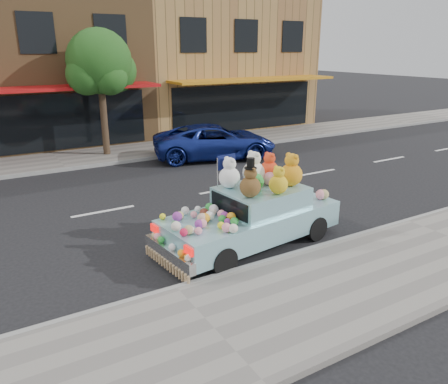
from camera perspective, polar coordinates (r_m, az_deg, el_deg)
ground at (r=12.92m, az=-15.48°, el=-2.48°), size 120.00×120.00×0.00m
near_sidewalk at (r=7.46m, az=-1.25°, el=-17.72°), size 60.00×3.00×0.12m
far_sidewalk at (r=19.02m, az=-20.80°, el=3.82°), size 60.00×3.00×0.12m
near_kerb at (r=8.59m, az=-6.27°, el=-12.50°), size 60.00×0.12×0.13m
far_kerb at (r=17.58m, az=-19.90°, el=2.81°), size 60.00×0.12×0.13m
storefront_mid at (r=23.94m, az=-24.27°, el=14.90°), size 10.00×9.80×7.30m
storefront_right at (r=27.05m, az=-1.96°, el=16.66°), size 10.00×9.80×7.30m
street_tree at (r=19.00m, az=-15.90°, el=15.42°), size 3.00×2.70×5.22m
car_blue at (r=18.37m, az=-1.22°, el=6.61°), size 5.56×3.75×1.41m
art_car at (r=10.22m, az=3.78°, el=-2.56°), size 4.65×2.25×2.22m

